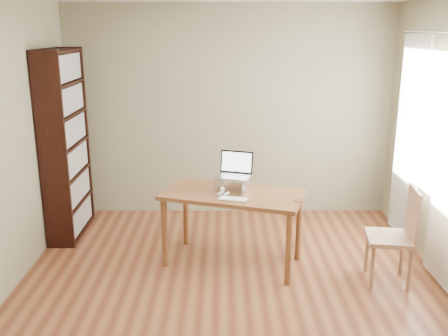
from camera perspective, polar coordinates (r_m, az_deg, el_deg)
room at (r=4.02m, az=1.41°, el=1.21°), size 4.04×4.54×2.64m
bookshelf at (r=5.84m, az=-17.64°, el=2.55°), size 0.30×0.90×2.10m
curtains at (r=5.22m, az=22.40°, el=1.92°), size 0.03×1.90×2.25m
desk at (r=4.93m, az=1.02°, el=-3.95°), size 1.50×1.06×0.75m
laptop_stand at (r=4.95m, az=1.01°, el=-1.63°), size 0.32×0.25×0.13m
laptop at (r=4.97m, az=1.00°, el=-0.23°), size 0.39×0.37×0.24m
keyboard at (r=4.69m, az=1.03°, el=-3.59°), size 0.30×0.18×0.02m
coaster at (r=4.71m, az=8.50°, el=-3.73°), size 0.09×0.09×0.01m
cat at (r=4.98m, az=0.80°, el=-1.75°), size 0.24×0.48×0.15m
chair at (r=4.90m, az=19.26°, el=-6.91°), size 0.46×0.46×0.93m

